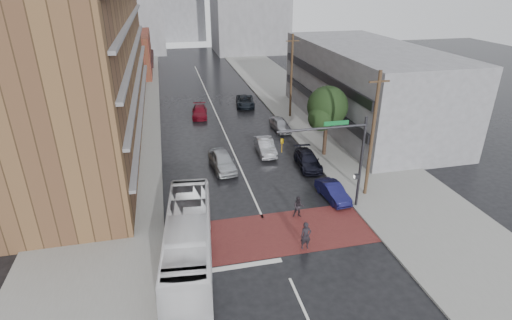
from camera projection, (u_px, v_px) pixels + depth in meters
ground at (272, 238)px, 26.71m from camera, size 160.00×160.00×0.00m
crosswalk at (270, 234)px, 27.15m from camera, size 14.00×5.00×0.02m
sidewalk_west at (121, 126)px, 46.44m from camera, size 9.00×90.00×0.15m
sidewalk_east at (308, 112)px, 51.15m from camera, size 9.00×90.00×0.15m
storefront_west at (127, 54)px, 70.56m from camera, size 8.00×16.00×7.00m
building_east at (366, 86)px, 45.89m from camera, size 11.00×26.00×9.00m
street_tree at (327, 109)px, 37.12m from camera, size 4.20×4.10×6.90m
signal_mast at (344, 151)px, 28.14m from camera, size 6.50×0.30×7.20m
utility_pole_near at (372, 135)px, 29.90m from camera, size 1.60×0.26×10.00m
utility_pole_far at (291, 76)px, 47.59m from camera, size 1.60×0.26×10.00m
transit_bus at (189, 239)px, 24.05m from camera, size 3.79×11.47×3.13m
pedestrian_a at (306, 236)px, 25.36m from camera, size 0.71×0.47×1.91m
pedestrian_b at (298, 207)px, 28.79m from camera, size 0.92×0.79×1.64m
car_travel_a at (222, 161)px, 35.98m from camera, size 2.40×4.98×1.64m
car_travel_b at (265, 146)px, 39.24m from camera, size 1.72×4.50×1.46m
car_travel_c at (200, 112)px, 49.55m from camera, size 2.25×4.61×1.29m
suv_travel at (245, 101)px, 53.56m from camera, size 3.06×5.34×1.40m
car_parked_near at (333, 192)px, 31.21m from camera, size 1.74×4.00×1.28m
car_parked_mid at (308, 160)px, 36.52m from camera, size 2.22×4.74×1.34m
car_parked_far at (280, 124)px, 45.16m from camera, size 1.89×4.21×1.40m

